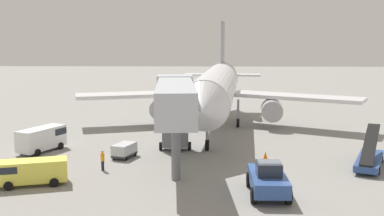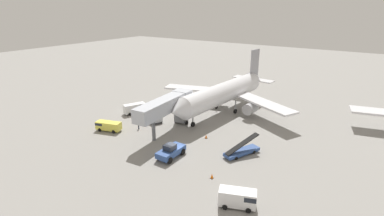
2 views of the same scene
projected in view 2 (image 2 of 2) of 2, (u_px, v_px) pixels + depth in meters
ground_plane at (176, 156)px, 50.31m from camera, size 300.00×300.00×0.00m
airplane_at_gate at (225, 93)px, 69.79m from camera, size 35.80×37.01×13.43m
jet_bridge at (168, 106)px, 58.38m from camera, size 4.36×16.29×7.35m
pushback_tug at (171, 151)px, 49.57m from camera, size 2.73×5.55×2.44m
belt_loader_truck at (242, 151)px, 50.49m from camera, size 4.46×6.98×3.23m
service_van_rear_left at (108, 126)px, 60.18m from camera, size 5.48×3.27×1.91m
service_van_rear_right at (135, 108)px, 69.89m from camera, size 3.80×5.41×2.34m
service_van_mid_right at (239, 198)px, 37.23m from camera, size 5.09×3.49×2.37m
baggage_cart_near_left at (156, 120)px, 63.91m from camera, size 2.17×2.86×1.31m
ground_crew_worker_foreground at (139, 125)px, 61.05m from camera, size 0.46×0.46×1.72m
safety_cone_alpha at (206, 136)px, 56.93m from camera, size 0.50×0.50×0.76m
safety_cone_bravo at (212, 176)px, 43.72m from camera, size 0.48×0.48×0.74m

